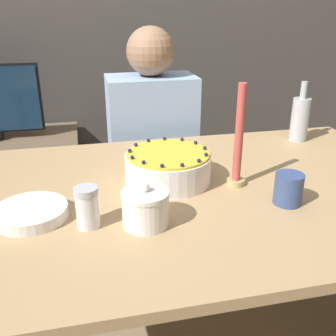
% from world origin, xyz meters
% --- Properties ---
extents(dining_table, '(1.58, 0.98, 0.75)m').
position_xyz_m(dining_table, '(0.00, 0.00, 0.65)').
color(dining_table, tan).
rests_on(dining_table, ground_plane).
extents(cake, '(0.28, 0.28, 0.11)m').
position_xyz_m(cake, '(-0.07, 0.08, 0.80)').
color(cake, white).
rests_on(cake, dining_table).
extents(sugar_bowl, '(0.12, 0.12, 0.12)m').
position_xyz_m(sugar_bowl, '(-0.19, -0.17, 0.80)').
color(sugar_bowl, white).
rests_on(sugar_bowl, dining_table).
extents(sugar_shaker, '(0.06, 0.06, 0.11)m').
position_xyz_m(sugar_shaker, '(-0.33, -0.15, 0.80)').
color(sugar_shaker, white).
rests_on(sugar_shaker, dining_table).
extents(plate_stack, '(0.20, 0.20, 0.03)m').
position_xyz_m(plate_stack, '(-0.48, -0.07, 0.76)').
color(plate_stack, white).
rests_on(plate_stack, dining_table).
extents(candle, '(0.06, 0.06, 0.32)m').
position_xyz_m(candle, '(0.13, 0.00, 0.88)').
color(candle, tan).
rests_on(candle, dining_table).
extents(bottle, '(0.07, 0.07, 0.24)m').
position_xyz_m(bottle, '(0.55, 0.35, 0.84)').
color(bottle, '#B2B7BC').
rests_on(bottle, dining_table).
extents(cup, '(0.08, 0.08, 0.09)m').
position_xyz_m(cup, '(0.23, -0.15, 0.79)').
color(cup, '#384C7F').
rests_on(cup, dining_table).
extents(person_man_blue_shirt, '(0.40, 0.34, 1.19)m').
position_xyz_m(person_man_blue_shirt, '(-0.01, 0.69, 0.52)').
color(person_man_blue_shirt, '#473D33').
rests_on(person_man_blue_shirt, ground_plane).
extents(side_cabinet, '(0.87, 0.51, 0.60)m').
position_xyz_m(side_cabinet, '(-0.80, 1.10, 0.30)').
color(side_cabinet, brown).
rests_on(side_cabinet, ground_plane).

